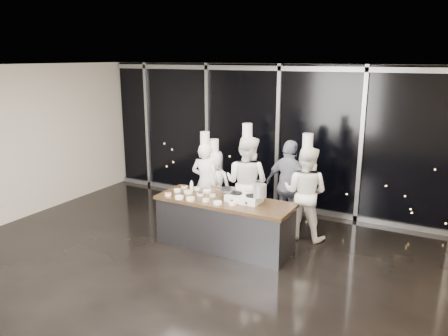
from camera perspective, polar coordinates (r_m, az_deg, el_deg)
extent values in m
plane|color=black|center=(7.33, -3.36, -12.82)|extent=(9.00, 9.00, 0.00)
cube|color=beige|center=(9.83, 7.26, 4.02)|extent=(9.00, 0.02, 3.20)
cube|color=beige|center=(9.84, -26.46, 2.64)|extent=(0.02, 7.00, 3.20)
cube|color=silver|center=(6.52, -3.78, 13.05)|extent=(9.00, 7.00, 0.02)
cube|color=black|center=(9.77, 7.13, 3.97)|extent=(8.90, 0.04, 3.18)
cube|color=gray|center=(9.57, 7.30, 12.79)|extent=(8.90, 0.08, 0.10)
cube|color=gray|center=(10.12, 6.76, -4.74)|extent=(8.90, 0.08, 0.10)
cube|color=gray|center=(11.51, -9.97, 5.43)|extent=(0.08, 0.08, 3.20)
cube|color=gray|center=(10.50, -2.18, 4.79)|extent=(0.08, 0.08, 3.20)
cube|color=gray|center=(9.73, 7.02, 3.92)|extent=(0.08, 0.08, 3.20)
cube|color=gray|center=(9.24, 17.47, 2.81)|extent=(0.08, 0.08, 3.20)
cube|color=#3D3D42|center=(7.87, 0.05, -7.47)|extent=(2.40, 0.80, 0.84)
cube|color=#412D1B|center=(7.71, 0.05, -4.36)|extent=(2.46, 0.86, 0.06)
cube|color=silver|center=(7.59, 2.62, -3.96)|extent=(0.59, 0.37, 0.12)
cylinder|color=black|center=(7.63, 1.64, -3.30)|extent=(0.20, 0.20, 0.02)
cylinder|color=black|center=(7.51, 3.62, -3.62)|extent=(0.20, 0.20, 0.02)
cylinder|color=black|center=(7.49, 1.03, -4.28)|extent=(0.04, 0.02, 0.04)
cylinder|color=black|center=(7.38, 2.91, -4.61)|extent=(0.04, 0.02, 0.04)
cylinder|color=gray|center=(7.71, 0.52, -2.86)|extent=(0.29, 0.29, 0.05)
cube|color=#4C2B14|center=(7.82, -1.06, -2.54)|extent=(0.21, 0.03, 0.02)
cylinder|color=#B8B8BB|center=(7.39, 4.71, -2.97)|extent=(0.22, 0.22, 0.22)
cylinder|color=white|center=(7.98, -7.32, -3.43)|extent=(0.12, 0.12, 0.04)
cylinder|color=#CA4821|center=(7.98, -7.32, -3.32)|extent=(0.10, 0.10, 0.01)
cylinder|color=white|center=(8.19, -6.12, -2.93)|extent=(0.13, 0.13, 0.04)
cylinder|color=#EFF5AD|center=(8.19, -6.12, -2.82)|extent=(0.11, 0.11, 0.01)
cylinder|color=white|center=(8.40, -5.21, -2.45)|extent=(0.12, 0.12, 0.04)
cylinder|color=#371B10|center=(8.40, -5.21, -2.35)|extent=(0.10, 0.10, 0.01)
cylinder|color=white|center=(7.79, -5.87, -3.83)|extent=(0.16, 0.16, 0.04)
cylinder|color=white|center=(7.79, -5.87, -3.71)|extent=(0.13, 0.13, 0.01)
cylinder|color=white|center=(8.09, -4.69, -3.12)|extent=(0.17, 0.17, 0.04)
cylinder|color=tan|center=(8.08, -4.69, -3.01)|extent=(0.14, 0.14, 0.01)
cylinder|color=white|center=(8.27, -3.54, -2.70)|extent=(0.13, 0.13, 0.04)
cylinder|color=tan|center=(8.27, -3.54, -2.59)|extent=(0.11, 0.11, 0.01)
cylinder|color=white|center=(7.70, -4.39, -4.02)|extent=(0.15, 0.15, 0.04)
cylinder|color=#DAAD5A|center=(7.70, -4.39, -3.90)|extent=(0.12, 0.12, 0.01)
cylinder|color=white|center=(7.94, -3.12, -3.43)|extent=(0.13, 0.13, 0.04)
cylinder|color=black|center=(7.93, -3.12, -3.32)|extent=(0.10, 0.10, 0.01)
cylinder|color=white|center=(8.10, -2.23, -3.05)|extent=(0.16, 0.16, 0.04)
cylinder|color=white|center=(8.09, -2.23, -2.94)|extent=(0.13, 0.13, 0.01)
cylinder|color=white|center=(7.61, -2.40, -4.21)|extent=(0.12, 0.12, 0.04)
cylinder|color=tan|center=(7.61, -2.40, -4.10)|extent=(0.10, 0.10, 0.01)
cylinder|color=white|center=(7.86, -1.47, -3.59)|extent=(0.11, 0.11, 0.04)
cylinder|color=tan|center=(7.86, -1.47, -3.47)|extent=(0.09, 0.09, 0.01)
cylinder|color=white|center=(7.47, -0.82, -4.57)|extent=(0.15, 0.15, 0.04)
cylinder|color=beige|center=(7.46, -0.82, -4.45)|extent=(0.12, 0.12, 0.01)
cylinder|color=white|center=(7.74, 0.44, -3.87)|extent=(0.13, 0.13, 0.04)
cylinder|color=#9B7B46|center=(7.74, 0.44, -3.76)|extent=(0.11, 0.11, 0.01)
cylinder|color=white|center=(7.43, 1.15, -4.67)|extent=(0.13, 0.13, 0.04)
cylinder|color=#FFB254|center=(7.43, 1.15, -4.54)|extent=(0.11, 0.11, 0.01)
cylinder|color=white|center=(8.19, -4.26, -2.46)|extent=(0.06, 0.06, 0.16)
cone|color=white|center=(8.16, -4.27, -1.74)|extent=(0.05, 0.05, 0.05)
imported|color=white|center=(8.96, -2.44, -1.95)|extent=(0.63, 0.44, 1.66)
cylinder|color=white|center=(8.74, -2.51, 3.91)|extent=(0.20, 0.20, 0.26)
imported|color=white|center=(9.05, -1.27, -2.32)|extent=(0.78, 0.55, 1.50)
cylinder|color=white|center=(8.84, -1.30, 2.96)|extent=(0.21, 0.21, 0.26)
imported|color=white|center=(8.57, 2.97, -1.95)|extent=(0.95, 0.75, 1.88)
cylinder|color=white|center=(8.34, 3.06, 4.94)|extent=(0.20, 0.20, 0.26)
imported|color=#161C3C|center=(8.63, 8.54, -2.28)|extent=(1.12, 0.67, 1.80)
imported|color=white|center=(8.27, 10.57, -3.20)|extent=(0.89, 0.70, 1.77)
cylinder|color=white|center=(8.03, 10.89, 3.51)|extent=(0.20, 0.20, 0.26)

